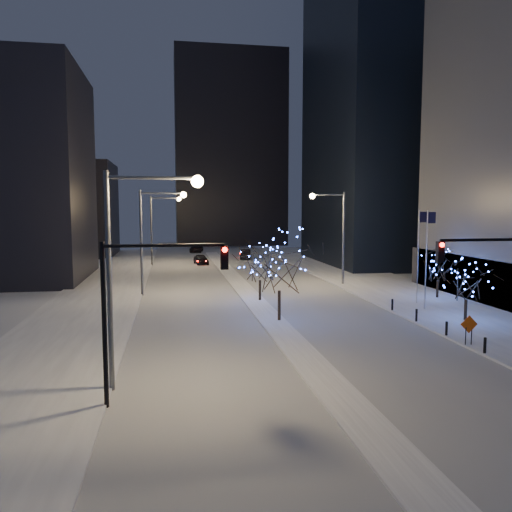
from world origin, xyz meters
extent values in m
plane|color=silver|center=(0.00, 0.00, 0.00)|extent=(160.00, 160.00, 0.00)
cube|color=#AEB3BE|center=(0.00, 35.00, 0.01)|extent=(20.00, 130.00, 0.02)
cube|color=white|center=(0.00, 30.00, 0.07)|extent=(2.00, 80.00, 0.15)
cube|color=white|center=(15.00, 20.00, 0.07)|extent=(10.00, 90.00, 0.15)
cube|color=white|center=(-14.00, 20.00, 0.07)|extent=(8.00, 90.00, 0.15)
cube|color=black|center=(-26.00, 70.00, 8.00)|extent=(18.00, 16.00, 16.00)
cube|color=black|center=(6.00, 92.00, 21.00)|extent=(24.00, 14.00, 42.00)
cylinder|color=#595E66|center=(-10.00, 2.00, 5.00)|extent=(0.24, 0.24, 10.00)
cylinder|color=#595E66|center=(-8.00, 2.00, 9.70)|extent=(4.00, 0.16, 0.16)
sphere|color=#F2BF79|center=(-6.00, 2.00, 9.55)|extent=(0.56, 0.56, 0.56)
cylinder|color=#595E66|center=(-10.00, 27.00, 5.00)|extent=(0.24, 0.24, 10.00)
cylinder|color=#595E66|center=(-8.00, 27.00, 9.70)|extent=(4.00, 0.16, 0.16)
sphere|color=#F2BF79|center=(-6.00, 27.00, 9.55)|extent=(0.56, 0.56, 0.56)
cylinder|color=#595E66|center=(-10.00, 52.00, 5.00)|extent=(0.24, 0.24, 10.00)
cylinder|color=#595E66|center=(-8.00, 52.00, 9.70)|extent=(4.00, 0.16, 0.16)
sphere|color=#F2BF79|center=(-6.00, 52.00, 9.55)|extent=(0.56, 0.56, 0.56)
cylinder|color=#595E66|center=(11.00, 30.00, 5.00)|extent=(0.24, 0.24, 10.00)
cylinder|color=#595E66|center=(9.25, 30.00, 9.70)|extent=(3.50, 0.16, 0.16)
sphere|color=#F2BF79|center=(7.50, 30.00, 9.55)|extent=(0.56, 0.56, 0.56)
cylinder|color=black|center=(-10.00, 0.00, 3.50)|extent=(0.20, 0.20, 7.00)
cylinder|color=black|center=(-7.50, 0.00, 6.80)|extent=(5.00, 0.14, 0.14)
cube|color=black|center=(-5.00, 0.00, 6.25)|extent=(0.32, 0.28, 1.00)
sphere|color=#FF0C05|center=(-5.00, -0.18, 6.60)|extent=(0.22, 0.22, 0.22)
cylinder|color=black|center=(8.00, 1.00, 6.80)|extent=(5.00, 0.14, 0.14)
cube|color=black|center=(5.50, 1.00, 6.25)|extent=(0.32, 0.28, 1.00)
sphere|color=#FF0C05|center=(5.50, 0.82, 6.60)|extent=(0.22, 0.22, 0.22)
cylinder|color=silver|center=(13.00, 16.00, 4.15)|extent=(0.10, 0.10, 8.00)
cube|color=black|center=(13.35, 16.00, 7.55)|extent=(0.70, 0.03, 0.90)
cylinder|color=silver|center=(13.60, 18.50, 4.15)|extent=(0.10, 0.10, 8.00)
cube|color=black|center=(13.95, 18.50, 7.55)|extent=(0.70, 0.03, 0.90)
cylinder|color=black|center=(10.20, 4.00, 0.60)|extent=(0.16, 0.16, 0.90)
cylinder|color=black|center=(10.20, 8.00, 0.60)|extent=(0.16, 0.16, 0.90)
cylinder|color=black|center=(10.20, 12.00, 0.60)|extent=(0.16, 0.16, 0.90)
cylinder|color=black|center=(10.20, 16.00, 0.60)|extent=(0.16, 0.16, 0.90)
imported|color=black|center=(-2.92, 52.28, 0.74)|extent=(2.29, 4.51, 1.47)
imported|color=black|center=(4.65, 58.86, 0.79)|extent=(2.32, 4.96, 1.57)
imported|color=black|center=(-2.55, 72.44, 0.77)|extent=(3.00, 5.59, 1.54)
cylinder|color=black|center=(0.50, 14.11, 1.24)|extent=(0.22, 0.22, 2.18)
cylinder|color=black|center=(0.50, 22.15, 1.04)|extent=(0.22, 0.22, 1.78)
cylinder|color=black|center=(14.00, 11.88, 0.90)|extent=(0.22, 0.22, 1.50)
cylinder|color=black|center=(16.76, 20.68, 0.93)|extent=(0.22, 0.22, 1.55)
cylinder|color=black|center=(10.11, 5.75, 0.68)|extent=(0.06, 0.06, 1.06)
cylinder|color=black|center=(10.50, 5.75, 0.68)|extent=(0.06, 0.06, 1.06)
cube|color=#FC5D0D|center=(10.31, 5.75, 1.40)|extent=(1.09, 0.09, 1.09)
camera|label=1|loc=(-7.22, -20.99, 8.39)|focal=35.00mm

